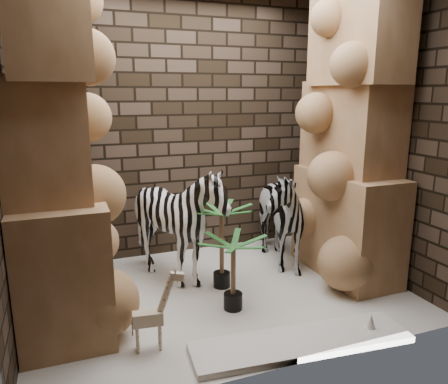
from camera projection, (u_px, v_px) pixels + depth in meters
name	position (u px, v px, depth m)	size (l,w,h in m)	color
floor	(221.00, 293.00, 4.17)	(3.50, 3.50, 0.00)	beige
wall_back	(183.00, 128.00, 4.96)	(3.50, 3.50, 0.00)	black
wall_front	(290.00, 159.00, 2.69)	(3.50, 3.50, 0.00)	black
wall_left	(4.00, 148.00, 3.22)	(3.00, 3.00, 0.00)	black
wall_right	(378.00, 133.00, 4.43)	(3.00, 3.00, 0.00)	black
rock_pillar_left	(53.00, 146.00, 3.34)	(0.68, 1.30, 3.00)	tan
rock_pillar_right	(352.00, 134.00, 4.32)	(0.58, 1.25, 3.00)	tan
zebra_right	(272.00, 206.00, 4.77)	(0.61, 1.13, 1.33)	white
zebra_left	(179.00, 230.00, 4.28)	(1.01, 1.25, 1.13)	white
giraffe_toy	(148.00, 310.00, 3.18)	(0.34, 0.11, 0.66)	beige
palm_front	(222.00, 246.00, 4.21)	(0.36, 0.36, 0.86)	#1F571D
palm_back	(233.00, 273.00, 3.79)	(0.36, 0.36, 0.69)	#1F571D
surfboard	(302.00, 342.00, 3.30)	(1.73, 0.43, 0.05)	white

